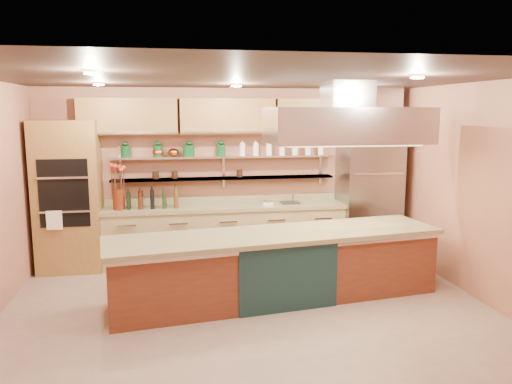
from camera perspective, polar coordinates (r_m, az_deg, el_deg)
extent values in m
cube|color=gray|center=(6.22, -0.61, -13.84)|extent=(6.00, 5.00, 0.02)
cube|color=black|center=(5.74, -0.66, 12.94)|extent=(6.00, 5.00, 0.02)
cube|color=#AA6B50|center=(8.27, -3.39, 2.05)|extent=(6.00, 0.04, 2.80)
cube|color=#AA6B50|center=(3.44, 6.07, -8.20)|extent=(6.00, 0.04, 2.80)
cube|color=#AA6B50|center=(6.95, 24.59, -0.13)|extent=(0.04, 5.00, 2.80)
cube|color=olive|center=(8.09, -20.63, -0.48)|extent=(0.95, 0.64, 2.30)
cube|color=gray|center=(8.56, 12.75, -0.28)|extent=(0.95, 0.72, 2.10)
cube|color=tan|center=(8.14, -3.44, -4.76)|extent=(3.84, 0.64, 0.93)
cube|color=silver|center=(8.14, -3.63, 1.59)|extent=(3.60, 0.26, 0.03)
cube|color=silver|center=(8.10, -3.66, 4.04)|extent=(3.60, 0.26, 0.03)
cube|color=olive|center=(8.03, -3.31, 8.64)|extent=(4.60, 0.36, 0.55)
cube|color=silver|center=(6.50, 10.29, 7.50)|extent=(2.00, 1.00, 0.45)
cube|color=#FFE5A5|center=(5.93, -0.97, 12.52)|extent=(4.00, 2.80, 0.02)
cube|color=brown|center=(6.55, 2.33, -8.43)|extent=(4.32, 1.49, 0.88)
cylinder|color=#5E1E0E|center=(7.96, -15.42, -0.81)|extent=(0.19, 0.19, 0.32)
cube|color=black|center=(7.93, -11.75, -0.87)|extent=(0.86, 0.28, 0.27)
cube|color=white|center=(8.08, 1.35, -1.14)|extent=(0.19, 0.17, 0.09)
cylinder|color=silver|center=(8.27, 4.24, -0.56)|extent=(0.03, 0.03, 0.20)
ellipsoid|color=#C05C2C|center=(8.05, -9.41, 4.49)|extent=(0.17, 0.17, 0.14)
cylinder|color=#0E411B|center=(8.05, -7.84, 4.68)|extent=(0.19, 0.19, 0.18)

